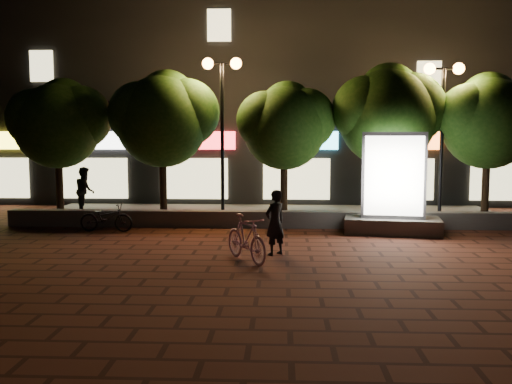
# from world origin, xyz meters

# --- Properties ---
(ground) EXTENTS (80.00, 80.00, 0.00)m
(ground) POSITION_xyz_m (0.00, 0.00, 0.00)
(ground) COLOR #53261A
(ground) RESTS_ON ground
(retaining_wall) EXTENTS (16.00, 0.45, 0.50)m
(retaining_wall) POSITION_xyz_m (0.00, 4.00, 0.25)
(retaining_wall) COLOR #64615D
(retaining_wall) RESTS_ON ground
(sidewalk) EXTENTS (16.00, 5.00, 0.08)m
(sidewalk) POSITION_xyz_m (0.00, 6.50, 0.04)
(sidewalk) COLOR #64615D
(sidewalk) RESTS_ON ground
(building_block) EXTENTS (28.00, 8.12, 11.30)m
(building_block) POSITION_xyz_m (-0.01, 12.99, 5.00)
(building_block) COLOR black
(building_block) RESTS_ON ground
(tree_far_left) EXTENTS (3.36, 2.80, 4.63)m
(tree_far_left) POSITION_xyz_m (-6.95, 5.46, 3.29)
(tree_far_left) COLOR black
(tree_far_left) RESTS_ON sidewalk
(tree_left) EXTENTS (3.60, 3.00, 4.89)m
(tree_left) POSITION_xyz_m (-3.45, 5.46, 3.44)
(tree_left) COLOR black
(tree_left) RESTS_ON sidewalk
(tree_mid) EXTENTS (3.24, 2.70, 4.50)m
(tree_mid) POSITION_xyz_m (0.55, 5.46, 3.22)
(tree_mid) COLOR black
(tree_mid) RESTS_ON sidewalk
(tree_right) EXTENTS (3.72, 3.10, 5.07)m
(tree_right) POSITION_xyz_m (3.86, 5.46, 3.57)
(tree_right) COLOR black
(tree_right) RESTS_ON sidewalk
(tree_far_right) EXTENTS (3.48, 2.90, 4.76)m
(tree_far_right) POSITION_xyz_m (7.05, 5.46, 3.37)
(tree_far_right) COLOR black
(tree_far_right) RESTS_ON sidewalk
(street_lamp_left) EXTENTS (1.26, 0.36, 5.18)m
(street_lamp_left) POSITION_xyz_m (-1.50, 5.20, 4.03)
(street_lamp_left) COLOR black
(street_lamp_left) RESTS_ON sidewalk
(street_lamp_right) EXTENTS (1.26, 0.36, 4.98)m
(street_lamp_right) POSITION_xyz_m (5.50, 5.20, 3.89)
(street_lamp_right) COLOR black
(street_lamp_right) RESTS_ON sidewalk
(ad_kiosk) EXTENTS (2.84, 1.72, 2.89)m
(ad_kiosk) POSITION_xyz_m (3.60, 3.17, 1.17)
(ad_kiosk) COLOR #64615D
(ad_kiosk) RESTS_ON ground
(scooter_pink) EXTENTS (1.34, 1.73, 1.04)m
(scooter_pink) POSITION_xyz_m (-0.36, -0.64, 0.52)
(scooter_pink) COLOR #CE88AB
(scooter_pink) RESTS_ON ground
(rider) EXTENTS (0.66, 0.65, 1.54)m
(rider) POSITION_xyz_m (0.28, 0.07, 0.77)
(rider) COLOR black
(rider) RESTS_ON ground
(scooter_parked) EXTENTS (1.61, 0.65, 0.83)m
(scooter_parked) POSITION_xyz_m (-4.67, 3.00, 0.41)
(scooter_parked) COLOR black
(scooter_parked) RESTS_ON ground
(pedestrian) EXTENTS (0.88, 0.97, 1.63)m
(pedestrian) POSITION_xyz_m (-6.43, 6.19, 0.89)
(pedestrian) COLOR black
(pedestrian) RESTS_ON sidewalk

